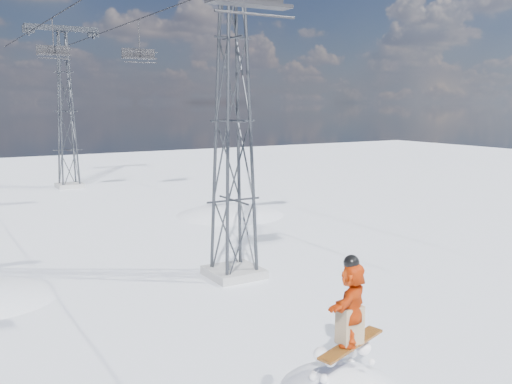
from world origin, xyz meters
TOP-DOWN VIEW (x-y plane):
  - ground at (0.00, 0.00)m, footprint 120.00×120.00m
  - lift_tower_near at (0.80, 8.00)m, footprint 5.20×1.80m
  - lift_tower_far at (0.80, 33.00)m, footprint 5.20×1.80m
  - haul_cables at (0.80, 19.50)m, footprint 4.46×51.00m
  - lift_chair_mid at (3.00, 23.44)m, footprint 1.99×0.57m
  - lift_chair_far at (-1.40, 25.37)m, footprint 1.85×0.53m

SIDE VIEW (x-z plane):
  - ground at x=0.00m, z-range 0.00..0.00m
  - lift_tower_near at x=0.80m, z-range -0.24..11.18m
  - lift_tower_far at x=0.80m, z-range -0.24..11.18m
  - lift_chair_mid at x=3.00m, z-range 7.64..10.11m
  - lift_chair_far at x=-1.40m, z-range 7.87..10.16m
  - haul_cables at x=0.80m, z-range 10.82..10.88m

